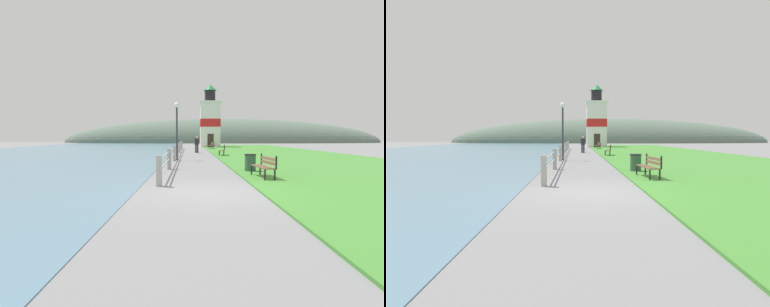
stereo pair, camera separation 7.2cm
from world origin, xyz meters
The scene contains 12 objects.
ground_plane centered at (0.00, 0.00, 0.00)m, with size 160.00×160.00×0.00m, color slate.
grass_verge centered at (7.59, 18.37, 0.03)m, with size 12.00×55.10×0.06m.
water_strip centered at (-14.09, 18.37, 0.01)m, with size 24.00×88.15×0.01m.
seawall_railing centered at (-1.49, 16.11, 0.60)m, with size 0.18×30.40×1.03m.
park_bench_near centered at (2.45, 2.72, 0.54)m, with size 0.63×1.70×0.94m.
park_bench_midway centered at (2.32, 16.25, 0.54)m, with size 0.70×1.75×0.94m.
park_bench_far centered at (2.37, 29.51, 0.54)m, with size 0.69×2.00×0.94m.
lighthouse centered at (2.65, 36.75, 3.99)m, with size 3.37×3.37×9.45m.
person_strolling centered at (0.25, 20.82, 0.89)m, with size 0.44×0.29×1.65m.
trash_bin centered at (2.32, 4.84, 0.42)m, with size 0.54×0.54×0.84m.
lamp_post centered at (-1.34, 11.68, 2.74)m, with size 0.36×0.36×3.96m.
distant_hillside centered at (8.00, 66.73, 0.00)m, with size 80.00×16.00×12.00m.
Camera 1 is at (-0.49, -8.87, 1.66)m, focal length 28.00 mm.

